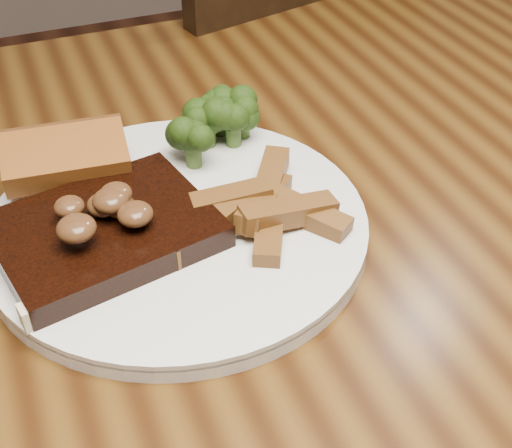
{
  "coord_description": "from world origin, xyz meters",
  "views": [
    {
      "loc": [
        -0.14,
        -0.36,
        1.1
      ],
      "look_at": [
        0.0,
        0.01,
        0.78
      ],
      "focal_mm": 50.0,
      "sensor_mm": 36.0,
      "label": 1
    }
  ],
  "objects_px": {
    "chair_far": "(265,150)",
    "potato_wedges": "(247,205)",
    "dining_table": "(256,350)",
    "garlic_bread": "(70,176)",
    "steak": "(105,233)",
    "plate": "(178,228)"
  },
  "relations": [
    {
      "from": "garlic_bread",
      "to": "chair_far",
      "type": "bearing_deg",
      "value": 56.6
    },
    {
      "from": "dining_table",
      "to": "potato_wedges",
      "type": "relative_size",
      "value": 16.44
    },
    {
      "from": "dining_table",
      "to": "chair_far",
      "type": "xyz_separation_m",
      "value": [
        0.24,
        0.56,
        -0.2
      ]
    },
    {
      "from": "dining_table",
      "to": "steak",
      "type": "bearing_deg",
      "value": 152.88
    },
    {
      "from": "chair_far",
      "to": "potato_wedges",
      "type": "height_order",
      "value": "chair_far"
    },
    {
      "from": "steak",
      "to": "dining_table",
      "type": "bearing_deg",
      "value": -38.97
    },
    {
      "from": "steak",
      "to": "garlic_bread",
      "type": "distance_m",
      "value": 0.08
    },
    {
      "from": "dining_table",
      "to": "chair_far",
      "type": "relative_size",
      "value": 1.92
    },
    {
      "from": "chair_far",
      "to": "garlic_bread",
      "type": "distance_m",
      "value": 0.64
    },
    {
      "from": "chair_far",
      "to": "steak",
      "type": "distance_m",
      "value": 0.69
    },
    {
      "from": "dining_table",
      "to": "chair_far",
      "type": "height_order",
      "value": "chair_far"
    },
    {
      "from": "steak",
      "to": "potato_wedges",
      "type": "height_order",
      "value": "potato_wedges"
    },
    {
      "from": "chair_far",
      "to": "potato_wedges",
      "type": "xyz_separation_m",
      "value": [
        -0.23,
        -0.52,
        0.32
      ]
    },
    {
      "from": "steak",
      "to": "garlic_bread",
      "type": "xyz_separation_m",
      "value": [
        -0.01,
        0.08,
        -0.0
      ]
    },
    {
      "from": "chair_far",
      "to": "steak",
      "type": "bearing_deg",
      "value": 42.32
    },
    {
      "from": "chair_far",
      "to": "potato_wedges",
      "type": "bearing_deg",
      "value": 51.82
    },
    {
      "from": "steak",
      "to": "plate",
      "type": "bearing_deg",
      "value": -5.32
    },
    {
      "from": "chair_far",
      "to": "garlic_bread",
      "type": "relative_size",
      "value": 8.66
    },
    {
      "from": "dining_table",
      "to": "potato_wedges",
      "type": "bearing_deg",
      "value": 77.19
    },
    {
      "from": "chair_far",
      "to": "plate",
      "type": "relative_size",
      "value": 2.88
    },
    {
      "from": "garlic_bread",
      "to": "potato_wedges",
      "type": "height_order",
      "value": "potato_wedges"
    },
    {
      "from": "chair_far",
      "to": "garlic_bread",
      "type": "bearing_deg",
      "value": 36.73
    }
  ]
}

